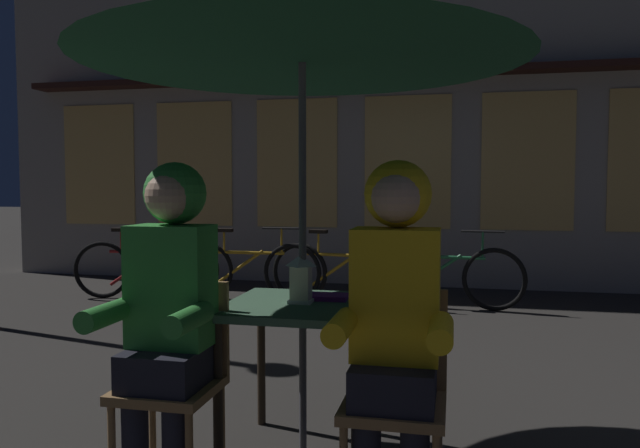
# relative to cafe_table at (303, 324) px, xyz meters

# --- Properties ---
(cafe_table) EXTENTS (0.72, 0.72, 0.74)m
(cafe_table) POSITION_rel_cafe_table_xyz_m (0.00, 0.00, 0.00)
(cafe_table) COLOR #42664C
(cafe_table) RESTS_ON ground_plane
(patio_umbrella) EXTENTS (2.10, 2.10, 2.31)m
(patio_umbrella) POSITION_rel_cafe_table_xyz_m (0.00, 0.00, 1.42)
(patio_umbrella) COLOR #4C4C51
(patio_umbrella) RESTS_ON ground_plane
(lantern) EXTENTS (0.11, 0.11, 0.23)m
(lantern) POSITION_rel_cafe_table_xyz_m (-0.01, 0.00, 0.22)
(lantern) COLOR white
(lantern) RESTS_ON cafe_table
(chair_left) EXTENTS (0.40, 0.40, 0.87)m
(chair_left) POSITION_rel_cafe_table_xyz_m (-0.48, -0.37, -0.15)
(chair_left) COLOR olive
(chair_left) RESTS_ON ground_plane
(chair_right) EXTENTS (0.40, 0.40, 0.87)m
(chair_right) POSITION_rel_cafe_table_xyz_m (0.48, -0.37, -0.15)
(chair_right) COLOR olive
(chair_right) RESTS_ON ground_plane
(person_left_hooded) EXTENTS (0.45, 0.56, 1.40)m
(person_left_hooded) POSITION_rel_cafe_table_xyz_m (-0.48, -0.43, 0.21)
(person_left_hooded) COLOR black
(person_left_hooded) RESTS_ON ground_plane
(person_right_hooded) EXTENTS (0.45, 0.56, 1.40)m
(person_right_hooded) POSITION_rel_cafe_table_xyz_m (0.48, -0.43, 0.21)
(person_right_hooded) COLOR black
(person_right_hooded) RESTS_ON ground_plane
(shopfront_building) EXTENTS (10.00, 0.93, 6.20)m
(shopfront_building) POSITION_rel_cafe_table_xyz_m (-0.63, 5.40, 2.45)
(shopfront_building) COLOR #9E9389
(shopfront_building) RESTS_ON ground_plane
(bicycle_nearest) EXTENTS (1.65, 0.43, 0.84)m
(bicycle_nearest) POSITION_rel_cafe_table_xyz_m (-2.77, 3.58, -0.29)
(bicycle_nearest) COLOR black
(bicycle_nearest) RESTS_ON ground_plane
(bicycle_second) EXTENTS (1.68, 0.11, 0.84)m
(bicycle_second) POSITION_rel_cafe_table_xyz_m (-1.57, 3.70, -0.29)
(bicycle_second) COLOR black
(bicycle_second) RESTS_ON ground_plane
(bicycle_third) EXTENTS (1.67, 0.30, 0.84)m
(bicycle_third) POSITION_rel_cafe_table_xyz_m (-0.48, 3.70, -0.29)
(bicycle_third) COLOR black
(bicycle_third) RESTS_ON ground_plane
(bicycle_fourth) EXTENTS (1.68, 0.22, 0.84)m
(bicycle_fourth) POSITION_rel_cafe_table_xyz_m (0.60, 3.75, -0.29)
(bicycle_fourth) COLOR black
(bicycle_fourth) RESTS_ON ground_plane
(book) EXTENTS (0.20, 0.14, 0.02)m
(book) POSITION_rel_cafe_table_xyz_m (0.10, 0.11, 0.11)
(book) COLOR #661E7A
(book) RESTS_ON cafe_table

